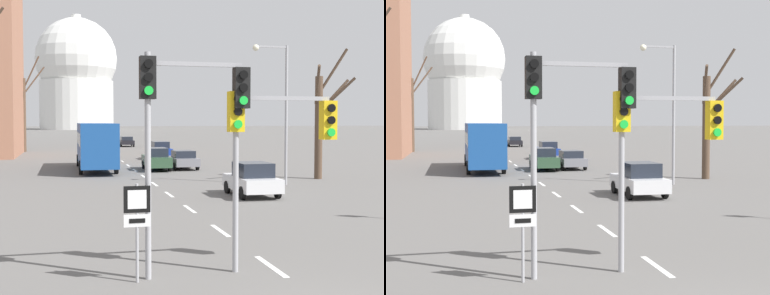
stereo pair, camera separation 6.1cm
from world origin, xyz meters
The scene contains 22 objects.
lane_stripe_0 centered at (0.00, 4.84, 0.00)m, with size 0.16×2.00×0.01m, color silver.
lane_stripe_1 centered at (0.00, 9.34, 0.00)m, with size 0.16×2.00×0.01m, color silver.
lane_stripe_2 centered at (0.00, 13.84, 0.00)m, with size 0.16×2.00×0.01m, color silver.
lane_stripe_3 centered at (0.00, 18.34, 0.00)m, with size 0.16×2.00×0.01m, color silver.
lane_stripe_4 centered at (0.00, 22.84, 0.00)m, with size 0.16×2.00×0.01m, color silver.
lane_stripe_5 centered at (0.00, 27.34, 0.00)m, with size 0.16×2.00×0.01m, color silver.
lane_stripe_6 centered at (0.00, 31.84, 0.00)m, with size 0.16×2.00×0.01m, color silver.
lane_stripe_7 centered at (0.00, 36.34, 0.00)m, with size 0.16×2.00×0.01m, color silver.
lane_stripe_8 centered at (0.00, 40.84, 0.00)m, with size 0.16×2.00×0.01m, color silver.
traffic_signal_near_left centered at (-2.37, 4.48, 3.95)m, with size 2.58×0.34×5.18m.
traffic_signal_centre_tall centered at (-0.14, 4.59, 3.36)m, with size 2.76×0.34×4.43m.
route_sign_post centered at (-3.42, 4.28, 1.51)m, with size 0.60×0.08×2.23m.
street_lamp_right centered at (6.90, 20.88, 4.88)m, with size 2.12×0.36×7.91m.
sedan_near_left centered at (3.77, 42.69, 0.87)m, with size 1.78×4.52×1.72m.
sedan_near_right centered at (3.54, 69.43, 0.76)m, with size 1.95×4.08×1.45m.
sedan_mid_centre centered at (3.82, 16.91, 0.81)m, with size 1.92×3.82×1.64m.
sedan_far_left centered at (3.69, 32.06, 0.73)m, with size 1.87×4.02×1.42m.
sedan_far_right centered at (1.58, 31.64, 0.83)m, with size 1.70×4.47×1.67m.
city_bus centered at (-2.79, 32.68, 2.05)m, with size 2.66×10.80×3.48m.
bare_tree_right_near centered at (10.60, 23.19, 3.71)m, with size 3.33×2.87×8.14m.
bare_tree_left_far centered at (-9.70, 58.43, 5.06)m, with size 3.51×3.68×11.30m.
capitol_dome centered at (0.00, 239.77, 25.04)m, with size 36.40×36.40×51.42m.
Camera 2 is at (-4.89, -7.53, 3.62)m, focal length 50.00 mm.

